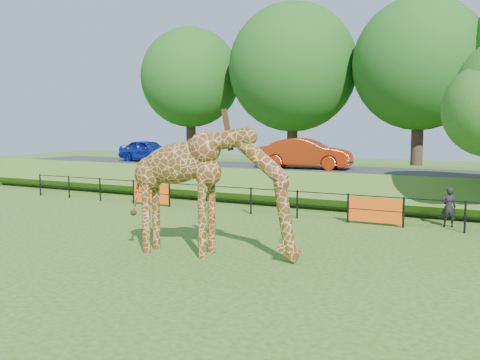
{
  "coord_description": "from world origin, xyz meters",
  "views": [
    {
      "loc": [
        7.6,
        -11.04,
        3.65
      ],
      "look_at": [
        0.3,
        2.72,
        2.0
      ],
      "focal_mm": 40.0,
      "sensor_mm": 36.0,
      "label": 1
    }
  ],
  "objects_px": {
    "car_red": "(306,154)",
    "visitor": "(449,207)",
    "giraffe": "(212,192)",
    "car_blue": "(148,151)"
  },
  "relations": [
    {
      "from": "car_red",
      "to": "visitor",
      "type": "height_order",
      "value": "car_red"
    },
    {
      "from": "giraffe",
      "to": "car_red",
      "type": "relative_size",
      "value": 1.1
    },
    {
      "from": "car_red",
      "to": "visitor",
      "type": "xyz_separation_m",
      "value": [
        7.29,
        -4.94,
        -1.46
      ]
    },
    {
      "from": "car_red",
      "to": "visitor",
      "type": "relative_size",
      "value": 3.2
    },
    {
      "from": "giraffe",
      "to": "car_blue",
      "type": "height_order",
      "value": "giraffe"
    },
    {
      "from": "car_red",
      "to": "giraffe",
      "type": "bearing_deg",
      "value": -177.73
    },
    {
      "from": "car_blue",
      "to": "visitor",
      "type": "relative_size",
      "value": 2.65
    },
    {
      "from": "giraffe",
      "to": "car_red",
      "type": "bearing_deg",
      "value": 91.17
    },
    {
      "from": "car_blue",
      "to": "visitor",
      "type": "distance_m",
      "value": 18.12
    },
    {
      "from": "car_blue",
      "to": "giraffe",
      "type": "bearing_deg",
      "value": -130.74
    }
  ]
}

